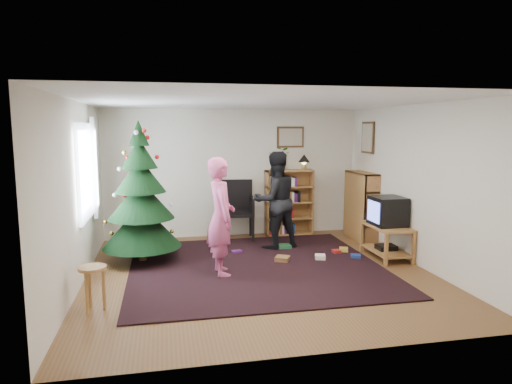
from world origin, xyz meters
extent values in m
plane|color=brown|center=(0.00, 0.00, 0.00)|extent=(5.00, 5.00, 0.00)
plane|color=white|center=(0.00, 0.00, 2.50)|extent=(5.00, 5.00, 0.00)
cube|color=silver|center=(0.00, 2.50, 1.25)|extent=(5.00, 0.02, 2.50)
cube|color=silver|center=(0.00, -2.50, 1.25)|extent=(5.00, 0.02, 2.50)
cube|color=silver|center=(-2.50, 0.00, 1.25)|extent=(0.02, 5.00, 2.50)
cube|color=silver|center=(2.50, 0.00, 1.25)|extent=(0.02, 5.00, 2.50)
cube|color=black|center=(0.00, 0.30, 0.01)|extent=(3.80, 3.60, 0.02)
cube|color=silver|center=(-2.47, 0.60, 1.50)|extent=(0.04, 1.20, 1.40)
cube|color=silver|center=(-2.43, 1.30, 1.50)|extent=(0.06, 0.35, 1.60)
cube|color=#4C3319|center=(1.15, 2.48, 1.95)|extent=(0.55, 0.03, 0.42)
cube|color=beige|center=(1.15, 2.48, 1.95)|extent=(0.47, 0.01, 0.34)
cube|color=#4C3319|center=(2.48, 1.75, 1.95)|extent=(0.03, 0.50, 0.60)
cube|color=beige|center=(2.48, 1.75, 1.95)|extent=(0.01, 0.42, 0.52)
cylinder|color=#3F2816|center=(-1.72, 0.98, 0.12)|extent=(0.12, 0.12, 0.24)
cone|color=black|center=(-1.72, 0.98, 0.59)|extent=(1.24, 1.24, 0.70)
cone|color=black|center=(-1.72, 0.98, 1.01)|extent=(1.04, 1.04, 0.62)
cone|color=black|center=(-1.72, 0.98, 1.40)|extent=(0.80, 0.80, 0.55)
cone|color=black|center=(-1.72, 0.98, 1.75)|extent=(0.56, 0.56, 0.48)
cone|color=black|center=(-1.72, 0.98, 2.06)|extent=(0.32, 0.32, 0.40)
cube|color=#A26A3A|center=(1.10, 2.34, 0.65)|extent=(0.95, 0.30, 1.30)
cube|color=#A26A3A|center=(1.10, 2.34, 1.29)|extent=(0.95, 0.30, 0.03)
cube|color=#A26A3A|center=(2.34, 1.67, 0.65)|extent=(0.30, 0.95, 1.30)
cube|color=#A26A3A|center=(2.34, 1.67, 1.29)|extent=(0.30, 0.95, 0.03)
cube|color=#A26A3A|center=(2.22, 0.38, 0.53)|extent=(0.53, 0.95, 0.04)
cube|color=#A26A3A|center=(1.99, -0.06, 0.26)|extent=(0.05, 0.05, 0.51)
cube|color=#A26A3A|center=(2.45, -0.06, 0.26)|extent=(0.05, 0.05, 0.51)
cube|color=#A26A3A|center=(1.99, 0.83, 0.26)|extent=(0.05, 0.05, 0.51)
cube|color=#A26A3A|center=(2.45, 0.83, 0.26)|extent=(0.05, 0.05, 0.51)
cube|color=#A26A3A|center=(2.22, 0.38, 0.12)|extent=(0.49, 0.91, 0.03)
cube|color=black|center=(2.22, 0.38, 0.17)|extent=(0.30, 0.25, 0.08)
cube|color=black|center=(2.22, 0.38, 0.78)|extent=(0.49, 0.54, 0.47)
cube|color=#5D6FFF|center=(1.97, 0.38, 0.78)|extent=(0.01, 0.42, 0.34)
cube|color=black|center=(0.01, 2.11, 0.51)|extent=(0.68, 0.68, 0.05)
cube|color=black|center=(0.01, 2.40, 0.82)|extent=(0.62, 0.12, 0.62)
cube|color=black|center=(-0.27, 1.83, 0.25)|extent=(0.06, 0.06, 0.51)
cube|color=black|center=(0.29, 1.83, 0.25)|extent=(0.06, 0.06, 0.51)
cube|color=black|center=(-0.27, 2.39, 0.25)|extent=(0.06, 0.06, 0.51)
cube|color=black|center=(0.29, 2.39, 0.25)|extent=(0.06, 0.06, 0.51)
cylinder|color=#A26A3A|center=(-2.20, -0.98, 0.52)|extent=(0.32, 0.32, 0.04)
cylinder|color=#A26A3A|center=(-2.08, -0.98, 0.25)|extent=(0.04, 0.04, 0.50)
cylinder|color=#A26A3A|center=(-2.26, -0.88, 0.25)|extent=(0.04, 0.04, 0.50)
cylinder|color=#A26A3A|center=(-2.26, -1.08, 0.25)|extent=(0.04, 0.04, 0.50)
imported|color=#CA5081|center=(-0.56, 0.07, 0.86)|extent=(0.47, 0.66, 1.72)
imported|color=black|center=(0.57, 1.36, 0.86)|extent=(0.96, 0.83, 1.73)
imported|color=gray|center=(0.90, 2.34, 1.53)|extent=(0.51, 0.48, 0.46)
cylinder|color=#A57F33|center=(1.40, 2.34, 1.35)|extent=(0.10, 0.10, 0.10)
sphere|color=#FFD88C|center=(1.40, 2.34, 1.46)|extent=(0.10, 0.10, 0.10)
cone|color=black|center=(1.40, 2.34, 1.53)|extent=(0.23, 0.23, 0.16)
cube|color=#A51E19|center=(1.50, 0.76, 0.04)|extent=(0.20, 0.20, 0.08)
cube|color=navy|center=(1.71, 0.43, 0.04)|extent=(0.20, 0.20, 0.08)
cube|color=#1E592D|center=(0.72, 1.27, 0.04)|extent=(0.20, 0.20, 0.08)
cube|color=gold|center=(1.66, 0.82, 0.04)|extent=(0.20, 0.20, 0.08)
cube|color=brown|center=(0.48, 0.49, 0.04)|extent=(0.20, 0.20, 0.08)
cube|color=beige|center=(1.10, 0.47, 0.04)|extent=(0.20, 0.20, 0.08)
cube|color=#4C1959|center=(-0.16, 1.11, 0.04)|extent=(0.20, 0.20, 0.08)
camera|label=1|loc=(-1.36, -6.37, 2.13)|focal=32.00mm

